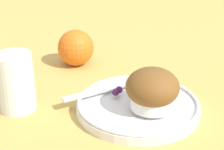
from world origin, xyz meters
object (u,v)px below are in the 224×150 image
juice_glass (16,82)px  butter_knife (109,88)px  muffin (152,90)px  orange_fruit (76,48)px

juice_glass → butter_knife: bearing=-43.5°
muffin → orange_fruit: size_ratio=1.11×
muffin → butter_knife: (0.01, 0.09, -0.03)m
orange_fruit → juice_glass: bearing=-169.0°
muffin → juice_glass: (-0.10, 0.20, -0.00)m
orange_fruit → juice_glass: juice_glass is taller
muffin → orange_fruit: bearing=67.1°
butter_knife → juice_glass: 0.16m
butter_knife → orange_fruit: 0.17m
muffin → juice_glass: bearing=116.7°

